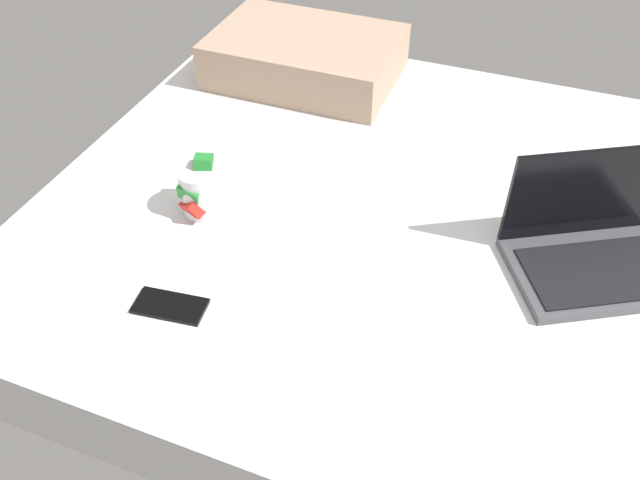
{
  "coord_description": "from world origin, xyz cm",
  "views": [
    {
      "loc": [
        14.81,
        -113.1,
        114.18
      ],
      "look_at": [
        -20.24,
        -22.41,
        24.0
      ],
      "focal_mm": 36.84,
      "sensor_mm": 36.0,
      "label": 1
    }
  ],
  "objects_px": {
    "cell_phone": "(170,306)",
    "pillow": "(305,57)",
    "laptop": "(591,248)",
    "snack_cup": "(199,190)"
  },
  "relations": [
    {
      "from": "laptop",
      "to": "cell_phone",
      "type": "relative_size",
      "value": 2.86
    },
    {
      "from": "laptop",
      "to": "snack_cup",
      "type": "xyz_separation_m",
      "value": [
        -0.82,
        -0.14,
        0.01
      ]
    },
    {
      "from": "snack_cup",
      "to": "pillow",
      "type": "bearing_deg",
      "value": 90.95
    },
    {
      "from": "snack_cup",
      "to": "cell_phone",
      "type": "relative_size",
      "value": 0.97
    },
    {
      "from": "snack_cup",
      "to": "cell_phone",
      "type": "height_order",
      "value": "snack_cup"
    },
    {
      "from": "snack_cup",
      "to": "pillow",
      "type": "relative_size",
      "value": 0.26
    },
    {
      "from": "cell_phone",
      "to": "pillow",
      "type": "xyz_separation_m",
      "value": [
        -0.09,
        0.93,
        0.06
      ]
    },
    {
      "from": "laptop",
      "to": "pillow",
      "type": "bearing_deg",
      "value": 118.85
    },
    {
      "from": "laptop",
      "to": "snack_cup",
      "type": "height_order",
      "value": "laptop"
    },
    {
      "from": "laptop",
      "to": "cell_phone",
      "type": "height_order",
      "value": "laptop"
    }
  ]
}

